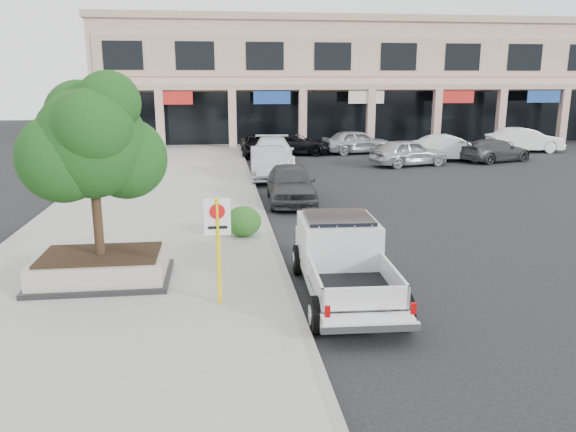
# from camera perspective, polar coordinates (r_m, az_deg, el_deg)

# --- Properties ---
(ground) EXTENTS (120.00, 120.00, 0.00)m
(ground) POSITION_cam_1_polar(r_m,az_deg,el_deg) (14.31, 5.86, -6.08)
(ground) COLOR black
(ground) RESTS_ON ground
(sidewalk) EXTENTS (8.00, 52.00, 0.15)m
(sidewalk) POSITION_cam_1_polar(r_m,az_deg,el_deg) (19.83, -13.87, -0.57)
(sidewalk) COLOR gray
(sidewalk) RESTS_ON ground
(curb) EXTENTS (0.20, 52.00, 0.15)m
(curb) POSITION_cam_1_polar(r_m,az_deg,el_deg) (19.75, -2.43, -0.23)
(curb) COLOR gray
(curb) RESTS_ON ground
(strip_mall) EXTENTS (40.55, 12.43, 9.50)m
(strip_mall) POSITION_cam_1_polar(r_m,az_deg,el_deg) (48.34, 6.28, 13.52)
(strip_mall) COLOR tan
(strip_mall) RESTS_ON ground
(planter) EXTENTS (3.20, 2.20, 0.68)m
(planter) POSITION_cam_1_polar(r_m,az_deg,el_deg) (14.10, -18.41, -4.99)
(planter) COLOR black
(planter) RESTS_ON sidewalk
(planter_tree) EXTENTS (2.90, 2.55, 4.00)m
(planter_tree) POSITION_cam_1_polar(r_m,az_deg,el_deg) (13.61, -18.66, 7.04)
(planter_tree) COLOR black
(planter_tree) RESTS_ON planter
(no_parking_sign) EXTENTS (0.55, 0.09, 2.30)m
(no_parking_sign) POSITION_cam_1_polar(r_m,az_deg,el_deg) (11.83, -7.13, -2.05)
(no_parking_sign) COLOR yellow
(no_parking_sign) RESTS_ON sidewalk
(hedge) EXTENTS (1.10, 0.99, 0.93)m
(hedge) POSITION_cam_1_polar(r_m,az_deg,el_deg) (17.14, -4.56, -0.55)
(hedge) COLOR #154513
(hedge) RESTS_ON sidewalk
(pickup_truck) EXTENTS (2.19, 5.42, 1.68)m
(pickup_truck) POSITION_cam_1_polar(r_m,az_deg,el_deg) (12.69, 5.81, -4.67)
(pickup_truck) COLOR silver
(pickup_truck) RESTS_ON ground
(curb_car_a) EXTENTS (2.06, 4.65, 1.56)m
(curb_car_a) POSITION_cam_1_polar(r_m,az_deg,el_deg) (22.46, 0.28, 3.31)
(curb_car_a) COLOR #2B2E30
(curb_car_a) RESTS_ON ground
(curb_car_b) EXTENTS (1.87, 4.86, 1.58)m
(curb_car_b) POSITION_cam_1_polar(r_m,az_deg,el_deg) (27.93, -2.03, 5.38)
(curb_car_b) COLOR #A0A3A8
(curb_car_b) RESTS_ON ground
(curb_car_c) EXTENTS (2.82, 5.92, 1.67)m
(curb_car_c) POSITION_cam_1_polar(r_m,az_deg,el_deg) (31.43, -1.59, 6.39)
(curb_car_c) COLOR silver
(curb_car_c) RESTS_ON ground
(curb_car_d) EXTENTS (2.29, 4.86, 1.34)m
(curb_car_d) POSITION_cam_1_polar(r_m,az_deg,el_deg) (36.64, -2.98, 7.17)
(curb_car_d) COLOR black
(curb_car_d) RESTS_ON ground
(lot_car_a) EXTENTS (4.83, 2.89, 1.54)m
(lot_car_a) POSITION_cam_1_polar(r_m,az_deg,el_deg) (33.01, 12.16, 6.33)
(lot_car_a) COLOR #A5A6AD
(lot_car_a) RESTS_ON ground
(lot_car_b) EXTENTS (4.93, 2.34, 1.56)m
(lot_car_b) POSITION_cam_1_polar(r_m,az_deg,el_deg) (35.72, 16.14, 6.66)
(lot_car_b) COLOR silver
(lot_car_b) RESTS_ON ground
(lot_car_c) EXTENTS (5.03, 3.39, 1.35)m
(lot_car_c) POSITION_cam_1_polar(r_m,az_deg,el_deg) (36.21, 20.35, 6.27)
(lot_car_c) COLOR #323638
(lot_car_c) RESTS_ON ground
(lot_car_d) EXTENTS (5.28, 3.25, 1.37)m
(lot_car_d) POSITION_cam_1_polar(r_m,az_deg,el_deg) (37.29, 0.75, 7.32)
(lot_car_d) COLOR black
(lot_car_d) RESTS_ON ground
(lot_car_e) EXTENTS (4.90, 2.59, 1.59)m
(lot_car_e) POSITION_cam_1_polar(r_m,az_deg,el_deg) (38.03, 7.01, 7.51)
(lot_car_e) COLOR #96999D
(lot_car_e) RESTS_ON ground
(lot_car_f) EXTENTS (5.07, 2.08, 1.63)m
(lot_car_f) POSITION_cam_1_polar(r_m,az_deg,el_deg) (41.76, 22.90, 7.12)
(lot_car_f) COLOR white
(lot_car_f) RESTS_ON ground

